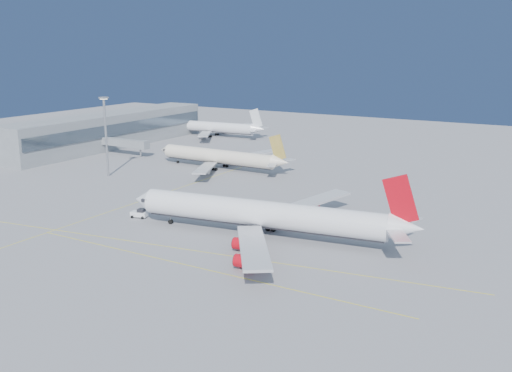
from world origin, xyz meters
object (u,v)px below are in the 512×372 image
(airliner_etihad, at_px, (221,157))
(pushback_tug, at_px, (140,213))
(airliner_third, at_px, (214,127))
(airliner_virgin, at_px, (267,215))
(light_mast, at_px, (106,130))

(airliner_etihad, distance_m, pushback_tug, 64.52)
(airliner_etihad, xyz_separation_m, airliner_third, (-47.03, 64.31, 0.07))
(airliner_virgin, height_order, pushback_tug, airliner_virgin)
(airliner_third, xyz_separation_m, pushback_tug, (62.80, -126.78, -3.46))
(airliner_third, xyz_separation_m, light_mast, (19.68, -94.18, 11.60))
(airliner_third, height_order, light_mast, light_mast)
(airliner_etihad, distance_m, airliner_third, 79.67)
(airliner_third, relative_size, pushback_tug, 12.04)
(airliner_virgin, relative_size, light_mast, 2.64)
(airliner_etihad, relative_size, airliner_third, 1.00)
(airliner_virgin, bearing_deg, airliner_etihad, 123.61)
(airliner_virgin, distance_m, pushback_tug, 36.93)
(airliner_etihad, height_order, pushback_tug, airliner_etihad)
(pushback_tug, bearing_deg, airliner_etihad, 91.02)
(airliner_virgin, xyz_separation_m, light_mast, (-79.66, 29.34, 10.78))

